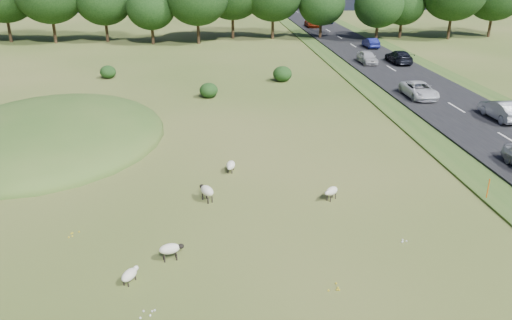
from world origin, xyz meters
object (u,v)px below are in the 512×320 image
(sheep_1, at_px, (207,191))
(car_6, at_px, (312,23))
(car_1, at_px, (371,43))
(car_5, at_px, (367,57))
(sheep_0, at_px, (331,191))
(car_7, at_px, (419,90))
(sheep_2, at_px, (231,165))
(sheep_4, at_px, (170,249))
(car_0, at_px, (326,19))
(car_4, at_px, (399,57))
(sheep_3, at_px, (130,275))
(car_2, at_px, (502,110))
(marker_post, at_px, (488,189))

(sheep_1, distance_m, car_6, 70.23)
(car_1, relative_size, car_5, 0.96)
(sheep_0, distance_m, sheep_1, 6.56)
(sheep_0, relative_size, car_7, 0.20)
(sheep_2, height_order, sheep_4, sheep_4)
(sheep_2, bearing_deg, sheep_1, -9.07)
(sheep_4, height_order, car_6, car_6)
(car_0, bearing_deg, sheep_1, 72.72)
(car_1, bearing_deg, sheep_2, 62.62)
(car_1, distance_m, car_4, 11.00)
(sheep_3, distance_m, car_2, 31.75)
(car_1, height_order, car_7, car_7)
(sheep_3, height_order, car_6, car_6)
(car_4, height_order, car_7, car_4)
(sheep_0, height_order, sheep_3, sheep_0)
(car_0, distance_m, car_5, 39.20)
(sheep_2, distance_m, car_6, 66.25)
(sheep_1, bearing_deg, car_4, -64.03)
(sheep_3, xyz_separation_m, car_1, (25.79, 51.86, 0.56))
(sheep_2, distance_m, sheep_3, 11.50)
(car_5, bearing_deg, sheep_0, -109.74)
(sheep_3, distance_m, car_4, 48.33)
(car_6, bearing_deg, sheep_4, -105.67)
(sheep_4, bearing_deg, car_6, 60.92)
(sheep_1, bearing_deg, car_0, -47.50)
(marker_post, height_order, sheep_3, marker_post)
(sheep_3, xyz_separation_m, car_2, (25.79, 18.50, 0.63))
(car_2, bearing_deg, car_5, -80.43)
(sheep_1, bearing_deg, sheep_3, 126.04)
(sheep_3, xyz_separation_m, car_6, (21.99, 74.49, 0.55))
(car_5, xyz_separation_m, car_7, (0.00, -15.65, -0.05))
(car_0, bearing_deg, sheep_2, 72.90)
(sheep_1, bearing_deg, car_5, -59.25)
(sheep_1, xyz_separation_m, car_5, (18.97, 34.17, 0.38))
(car_1, relative_size, car_4, 0.80)
(sheep_0, distance_m, car_7, 22.71)
(sheep_2, distance_m, sheep_4, 9.61)
(car_0, distance_m, car_4, 39.19)
(marker_post, relative_size, car_5, 0.28)
(marker_post, xyz_separation_m, car_6, (4.22, 68.81, 0.31))
(sheep_4, distance_m, car_6, 75.86)
(car_0, xyz_separation_m, car_2, (0.00, -61.56, 0.01))
(car_1, bearing_deg, car_2, 90.00)
(car_7, bearing_deg, car_2, -61.12)
(sheep_0, relative_size, car_1, 0.24)
(sheep_2, height_order, car_6, car_6)
(car_4, bearing_deg, sheep_4, 58.35)
(sheep_1, height_order, car_5, car_5)
(sheep_0, xyz_separation_m, sheep_3, (-9.56, -6.39, -0.15))
(car_4, bearing_deg, car_2, 90.00)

